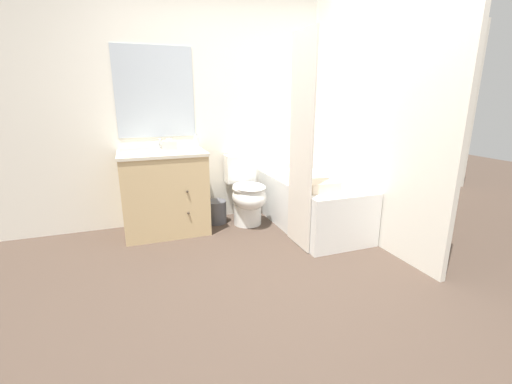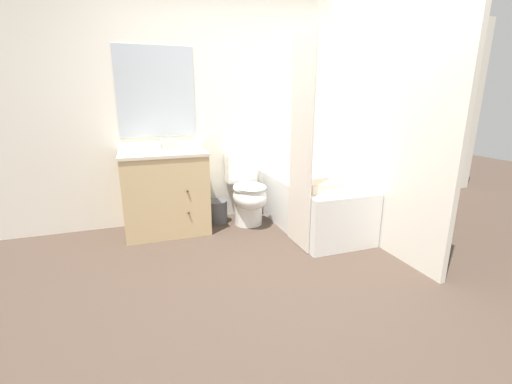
{
  "view_description": "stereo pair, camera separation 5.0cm",
  "coord_description": "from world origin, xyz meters",
  "views": [
    {
      "loc": [
        -1.03,
        -2.24,
        1.4
      ],
      "look_at": [
        0.07,
        0.73,
        0.52
      ],
      "focal_mm": 24.0,
      "sensor_mm": 36.0,
      "label": 1
    },
    {
      "loc": [
        -0.98,
        -2.26,
        1.4
      ],
      "look_at": [
        0.07,
        0.73,
        0.52
      ],
      "focal_mm": 24.0,
      "sensor_mm": 36.0,
      "label": 2
    }
  ],
  "objects": [
    {
      "name": "hand_towel_folded",
      "position": [
        -0.99,
        1.19,
        0.91
      ],
      "size": [
        0.27,
        0.13,
        0.08
      ],
      "color": "white",
      "rests_on": "vanity_cabinet"
    },
    {
      "name": "bathtub",
      "position": [
        0.8,
        0.93,
        0.27
      ],
      "size": [
        0.7,
        1.41,
        0.53
      ],
      "color": "white",
      "rests_on": "ground_plane"
    },
    {
      "name": "ground_plane",
      "position": [
        0.0,
        0.0,
        0.0
      ],
      "size": [
        14.0,
        14.0,
        0.0
      ],
      "primitive_type": "plane",
      "color": "#47382D"
    },
    {
      "name": "bath_towel_folded",
      "position": [
        0.66,
        0.53,
        0.58
      ],
      "size": [
        0.31,
        0.25,
        0.1
      ],
      "color": "beige",
      "rests_on": "bathtub"
    },
    {
      "name": "shower_curtain",
      "position": [
        0.44,
        0.53,
        0.98
      ],
      "size": [
        0.02,
        0.44,
        1.95
      ],
      "color": "silver",
      "rests_on": "ground_plane"
    },
    {
      "name": "wall_right",
      "position": [
        1.19,
        0.82,
        1.25
      ],
      "size": [
        0.05,
        2.63,
        2.5
      ],
      "color": "white",
      "rests_on": "ground_plane"
    },
    {
      "name": "vanity_cabinet",
      "position": [
        -0.73,
        1.34,
        0.45
      ],
      "size": [
        0.87,
        0.61,
        0.87
      ],
      "color": "tan",
      "rests_on": "ground_plane"
    },
    {
      "name": "toilet",
      "position": [
        0.16,
        1.27,
        0.35
      ],
      "size": [
        0.37,
        0.65,
        0.76
      ],
      "color": "white",
      "rests_on": "ground_plane"
    },
    {
      "name": "soap_dispenser",
      "position": [
        -0.38,
        1.3,
        0.94
      ],
      "size": [
        0.05,
        0.05,
        0.17
      ],
      "color": "silver",
      "rests_on": "vanity_cabinet"
    },
    {
      "name": "wall_back",
      "position": [
        -0.01,
        1.66,
        1.25
      ],
      "size": [
        8.0,
        0.06,
        2.5
      ],
      "color": "white",
      "rests_on": "ground_plane"
    },
    {
      "name": "sink_faucet",
      "position": [
        -0.73,
        1.55,
        0.9
      ],
      "size": [
        0.14,
        0.12,
        0.12
      ],
      "color": "silver",
      "rests_on": "vanity_cabinet"
    },
    {
      "name": "tissue_box",
      "position": [
        -0.64,
        1.44,
        0.92
      ],
      "size": [
        0.14,
        0.12,
        0.12
      ],
      "color": "beige",
      "rests_on": "vanity_cabinet"
    },
    {
      "name": "wastebasket",
      "position": [
        -0.16,
        1.41,
        0.13
      ],
      "size": [
        0.23,
        0.23,
        0.26
      ],
      "color": "#4C4C51",
      "rests_on": "ground_plane"
    }
  ]
}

